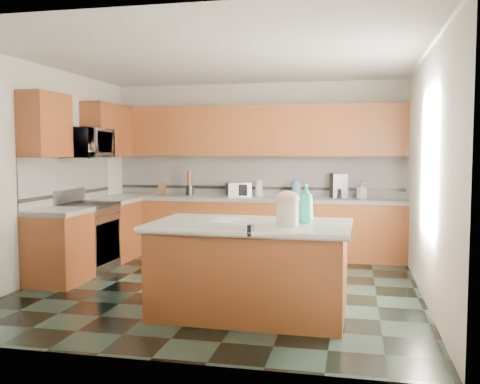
% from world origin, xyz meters
% --- Properties ---
extents(floor, '(4.60, 4.60, 0.00)m').
position_xyz_m(floor, '(0.00, 0.00, 0.00)').
color(floor, black).
rests_on(floor, ground).
extents(ceiling, '(4.60, 4.60, 0.00)m').
position_xyz_m(ceiling, '(0.00, 0.00, 2.70)').
color(ceiling, white).
rests_on(ceiling, ground).
extents(wall_back, '(4.60, 0.04, 2.70)m').
position_xyz_m(wall_back, '(0.00, 2.32, 1.35)').
color(wall_back, white).
rests_on(wall_back, ground).
extents(wall_front, '(4.60, 0.04, 2.70)m').
position_xyz_m(wall_front, '(0.00, -2.32, 1.35)').
color(wall_front, white).
rests_on(wall_front, ground).
extents(wall_left, '(0.04, 4.60, 2.70)m').
position_xyz_m(wall_left, '(-2.32, 0.00, 1.35)').
color(wall_left, white).
rests_on(wall_left, ground).
extents(wall_right, '(0.04, 4.60, 2.70)m').
position_xyz_m(wall_right, '(2.32, 0.00, 1.35)').
color(wall_right, white).
rests_on(wall_right, ground).
extents(back_base_cab, '(4.60, 0.60, 0.86)m').
position_xyz_m(back_base_cab, '(0.00, 2.00, 0.43)').
color(back_base_cab, '#481E0C').
rests_on(back_base_cab, ground).
extents(back_countertop, '(4.60, 0.64, 0.06)m').
position_xyz_m(back_countertop, '(0.00, 2.00, 0.89)').
color(back_countertop, white).
rests_on(back_countertop, back_base_cab).
extents(back_upper_cab, '(4.60, 0.33, 0.78)m').
position_xyz_m(back_upper_cab, '(0.00, 2.13, 1.94)').
color(back_upper_cab, '#481E0C').
rests_on(back_upper_cab, wall_back).
extents(back_backsplash, '(4.60, 0.02, 0.63)m').
position_xyz_m(back_backsplash, '(0.00, 2.29, 1.24)').
color(back_backsplash, silver).
rests_on(back_backsplash, back_countertop).
extents(back_accent_band, '(4.60, 0.01, 0.05)m').
position_xyz_m(back_accent_band, '(0.00, 2.28, 1.04)').
color(back_accent_band, black).
rests_on(back_accent_band, back_countertop).
extents(left_base_cab_rear, '(0.60, 0.82, 0.86)m').
position_xyz_m(left_base_cab_rear, '(-2.00, 1.29, 0.43)').
color(left_base_cab_rear, '#481E0C').
rests_on(left_base_cab_rear, ground).
extents(left_counter_rear, '(0.64, 0.82, 0.06)m').
position_xyz_m(left_counter_rear, '(-2.00, 1.29, 0.89)').
color(left_counter_rear, white).
rests_on(left_counter_rear, left_base_cab_rear).
extents(left_base_cab_front, '(0.60, 0.72, 0.86)m').
position_xyz_m(left_base_cab_front, '(-2.00, -0.24, 0.43)').
color(left_base_cab_front, '#481E0C').
rests_on(left_base_cab_front, ground).
extents(left_counter_front, '(0.64, 0.72, 0.06)m').
position_xyz_m(left_counter_front, '(-2.00, -0.24, 0.89)').
color(left_counter_front, white).
rests_on(left_counter_front, left_base_cab_front).
extents(left_backsplash, '(0.02, 2.30, 0.63)m').
position_xyz_m(left_backsplash, '(-2.29, 0.55, 1.24)').
color(left_backsplash, silver).
rests_on(left_backsplash, wall_left).
extents(left_accent_band, '(0.01, 2.30, 0.05)m').
position_xyz_m(left_accent_band, '(-2.28, 0.55, 1.04)').
color(left_accent_band, black).
rests_on(left_accent_band, wall_left).
extents(left_upper_cab_rear, '(0.33, 1.09, 0.78)m').
position_xyz_m(left_upper_cab_rear, '(-2.13, 1.42, 1.94)').
color(left_upper_cab_rear, '#481E0C').
rests_on(left_upper_cab_rear, wall_left).
extents(left_upper_cab_front, '(0.33, 0.72, 0.78)m').
position_xyz_m(left_upper_cab_front, '(-2.13, -0.24, 1.94)').
color(left_upper_cab_front, '#481E0C').
rests_on(left_upper_cab_front, wall_left).
extents(range_body, '(0.60, 0.76, 0.88)m').
position_xyz_m(range_body, '(-2.00, 0.50, 0.44)').
color(range_body, '#B7B7BC').
rests_on(range_body, ground).
extents(range_oven_door, '(0.02, 0.68, 0.55)m').
position_xyz_m(range_oven_door, '(-1.71, 0.50, 0.40)').
color(range_oven_door, black).
rests_on(range_oven_door, range_body).
extents(range_cooktop, '(0.62, 0.78, 0.04)m').
position_xyz_m(range_cooktop, '(-2.00, 0.50, 0.90)').
color(range_cooktop, black).
rests_on(range_cooktop, range_body).
extents(range_handle, '(0.02, 0.66, 0.02)m').
position_xyz_m(range_handle, '(-1.68, 0.50, 0.78)').
color(range_handle, '#B7B7BC').
rests_on(range_handle, range_body).
extents(range_backguard, '(0.06, 0.76, 0.18)m').
position_xyz_m(range_backguard, '(-2.26, 0.50, 1.02)').
color(range_backguard, '#B7B7BC').
rests_on(range_backguard, range_body).
extents(microwave, '(0.50, 0.73, 0.41)m').
position_xyz_m(microwave, '(-2.00, 0.50, 1.73)').
color(microwave, '#B7B7BC').
rests_on(microwave, wall_left).
extents(island_base, '(1.88, 1.10, 0.86)m').
position_xyz_m(island_base, '(0.53, -0.95, 0.43)').
color(island_base, '#481E0C').
rests_on(island_base, ground).
extents(island_top, '(1.98, 1.20, 0.06)m').
position_xyz_m(island_top, '(0.53, -0.95, 0.89)').
color(island_top, white).
rests_on(island_top, island_base).
extents(island_bullnose, '(1.96, 0.10, 0.06)m').
position_xyz_m(island_bullnose, '(0.53, -1.53, 0.89)').
color(island_bullnose, white).
rests_on(island_bullnose, island_base).
extents(treat_jar, '(0.25, 0.25, 0.22)m').
position_xyz_m(treat_jar, '(0.92, -1.10, 1.03)').
color(treat_jar, beige).
rests_on(treat_jar, island_top).
extents(treat_jar_lid, '(0.23, 0.23, 0.15)m').
position_xyz_m(treat_jar_lid, '(0.92, -1.10, 1.18)').
color(treat_jar_lid, pink).
rests_on(treat_jar_lid, treat_jar).
extents(treat_jar_knob, '(0.08, 0.03, 0.03)m').
position_xyz_m(treat_jar_knob, '(0.92, -1.10, 1.23)').
color(treat_jar_knob, tan).
rests_on(treat_jar_knob, treat_jar_lid).
extents(treat_jar_knob_end_l, '(0.04, 0.04, 0.04)m').
position_xyz_m(treat_jar_knob_end_l, '(0.88, -1.10, 1.23)').
color(treat_jar_knob_end_l, tan).
rests_on(treat_jar_knob_end_l, treat_jar_lid).
extents(treat_jar_knob_end_r, '(0.04, 0.04, 0.04)m').
position_xyz_m(treat_jar_knob_end_r, '(0.96, -1.10, 1.23)').
color(treat_jar_knob_end_r, tan).
rests_on(treat_jar_knob_end_r, treat_jar_lid).
extents(soap_bottle_island, '(0.16, 0.16, 0.39)m').
position_xyz_m(soap_bottle_island, '(1.07, -0.86, 1.12)').
color(soap_bottle_island, teal).
rests_on(soap_bottle_island, island_top).
extents(paper_sheet_a, '(0.27, 0.23, 0.00)m').
position_xyz_m(paper_sheet_a, '(0.24, -0.89, 0.92)').
color(paper_sheet_a, white).
rests_on(paper_sheet_a, island_top).
extents(paper_sheet_b, '(0.29, 0.23, 0.00)m').
position_xyz_m(paper_sheet_b, '(0.27, -0.76, 0.92)').
color(paper_sheet_b, white).
rests_on(paper_sheet_b, island_top).
extents(clamp_body, '(0.04, 0.11, 0.10)m').
position_xyz_m(clamp_body, '(0.65, -1.51, 0.93)').
color(clamp_body, black).
rests_on(clamp_body, island_top).
extents(clamp_handle, '(0.02, 0.08, 0.02)m').
position_xyz_m(clamp_handle, '(0.65, -1.58, 0.91)').
color(clamp_handle, black).
rests_on(clamp_handle, island_top).
extents(knife_block, '(0.11, 0.15, 0.21)m').
position_xyz_m(knife_block, '(-1.51, 2.05, 1.02)').
color(knife_block, '#472814').
rests_on(knife_block, back_countertop).
extents(utensil_crock, '(0.13, 0.13, 0.16)m').
position_xyz_m(utensil_crock, '(-1.05, 2.08, 1.00)').
color(utensil_crock, black).
rests_on(utensil_crock, back_countertop).
extents(utensil_bundle, '(0.08, 0.08, 0.24)m').
position_xyz_m(utensil_bundle, '(-1.05, 2.08, 1.20)').
color(utensil_bundle, '#472814').
rests_on(utensil_bundle, utensil_crock).
extents(toaster_oven, '(0.44, 0.38, 0.21)m').
position_xyz_m(toaster_oven, '(-0.24, 2.05, 1.03)').
color(toaster_oven, '#B7B7BC').
rests_on(toaster_oven, back_countertop).
extents(toaster_oven_door, '(0.33, 0.01, 0.17)m').
position_xyz_m(toaster_oven_door, '(-0.24, 1.93, 1.03)').
color(toaster_oven_door, black).
rests_on(toaster_oven_door, toaster_oven).
extents(paper_towel, '(0.11, 0.11, 0.25)m').
position_xyz_m(paper_towel, '(0.08, 2.10, 1.05)').
color(paper_towel, white).
rests_on(paper_towel, back_countertop).
extents(paper_towel_base, '(0.17, 0.17, 0.01)m').
position_xyz_m(paper_towel_base, '(0.08, 2.10, 0.93)').
color(paper_towel_base, '#B7B7BC').
rests_on(paper_towel_base, back_countertop).
extents(water_jug, '(0.15, 0.15, 0.24)m').
position_xyz_m(water_jug, '(0.67, 2.06, 1.04)').
color(water_jug, teal).
rests_on(water_jug, back_countertop).
extents(water_jug_neck, '(0.07, 0.07, 0.03)m').
position_xyz_m(water_jug_neck, '(0.67, 2.06, 1.18)').
color(water_jug_neck, teal).
rests_on(water_jug_neck, water_jug).
extents(coffee_maker, '(0.28, 0.29, 0.37)m').
position_xyz_m(coffee_maker, '(1.30, 2.08, 1.10)').
color(coffee_maker, black).
rests_on(coffee_maker, back_countertop).
extents(coffee_carafe, '(0.15, 0.15, 0.15)m').
position_xyz_m(coffee_carafe, '(1.30, 2.03, 1.00)').
color(coffee_carafe, black).
rests_on(coffee_carafe, back_countertop).
extents(soap_bottle_back, '(0.15, 0.16, 0.24)m').
position_xyz_m(soap_bottle_back, '(1.65, 2.05, 1.04)').
color(soap_bottle_back, white).
rests_on(soap_bottle_back, back_countertop).
extents(soap_back_cap, '(0.02, 0.02, 0.03)m').
position_xyz_m(soap_back_cap, '(1.65, 2.05, 1.18)').
color(soap_back_cap, red).
rests_on(soap_back_cap, soap_bottle_back).
extents(window_light_proxy, '(0.02, 1.40, 1.10)m').
position_xyz_m(window_light_proxy, '(2.29, -0.20, 1.50)').
color(window_light_proxy, white).
rests_on(window_light_proxy, wall_right).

